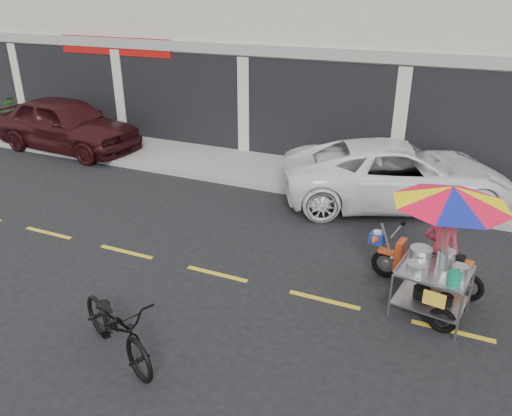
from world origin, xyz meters
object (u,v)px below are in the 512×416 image
at_px(near_bicycle, 117,326).
at_px(food_vendor_rig, 444,228).
at_px(maroon_sedan, 66,124).
at_px(white_pickup, 397,174).

bearing_deg(near_bicycle, food_vendor_rig, -26.63).
bearing_deg(maroon_sedan, food_vendor_rig, -106.24).
distance_m(white_pickup, near_bicycle, 7.47).
bearing_deg(food_vendor_rig, white_pickup, 116.41).
bearing_deg(food_vendor_rig, near_bicycle, -133.23).
xyz_separation_m(maroon_sedan, food_vendor_rig, (11.37, -4.12, 0.56)).
relative_size(maroon_sedan, food_vendor_rig, 2.20).
bearing_deg(maroon_sedan, near_bicycle, -129.85).
relative_size(maroon_sedan, white_pickup, 0.92).
xyz_separation_m(maroon_sedan, near_bicycle, (7.53, -7.14, -0.33)).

